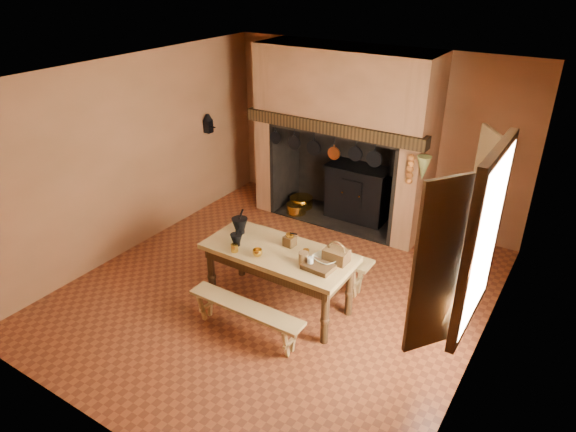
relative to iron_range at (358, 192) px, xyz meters
The scene contains 28 objects.
floor 2.50m from the iron_range, 89.02° to the right, with size 5.50×5.50×0.00m, color brown.
ceiling 3.37m from the iron_range, 89.02° to the right, with size 5.50×5.50×0.00m, color silver.
back_wall 0.97m from the iron_range, 82.10° to the left, with size 5.00×0.02×2.80m, color #9B613E.
wall_left 3.59m from the iron_range, 135.12° to the right, with size 0.02×5.50×2.80m, color #9B613E.
wall_right 3.65m from the iron_range, 43.91° to the right, with size 0.02×5.50×2.80m, color #9B613E.
wall_front 5.28m from the iron_range, 89.54° to the right, with size 5.00×0.02×2.80m, color #9B613E.
chimney_breast 1.36m from the iron_range, 151.95° to the right, with size 2.95×0.96×2.80m.
iron_range is the anchor object (origin of this frame).
hearth_pans 1.10m from the iron_range, 167.25° to the right, with size 0.51×0.62×0.20m.
hanging_pans 1.12m from the iron_range, 115.02° to the right, with size 1.92×0.29×0.27m.
onion_string 1.49m from the iron_range, 32.25° to the right, with size 0.12×0.10×0.46m, color #9F431D, non-canonical shape.
herb_bunch 1.65m from the iron_range, 28.28° to the right, with size 0.20×0.20×0.35m, color olive.
window 3.91m from the iron_range, 49.98° to the right, with size 0.39×1.75×1.76m.
wall_coffee_mill 2.74m from the iron_range, 159.32° to the right, with size 0.23×0.16×0.31m.
work_table 2.74m from the iron_range, 85.40° to the right, with size 1.85×0.82×0.80m.
bench_front 3.43m from the iron_range, 86.32° to the right, with size 1.47×0.26×0.41m.
bench_back 2.02m from the iron_range, 83.76° to the right, with size 1.80×0.32×0.51m.
mortar_large 2.69m from the iron_range, 99.43° to the right, with size 0.20×0.20×0.35m.
mortar_small 2.94m from the iron_range, 95.52° to the right, with size 0.15×0.15×0.26m.
coffee_grinder 2.60m from the iron_range, 83.90° to the right, with size 0.18×0.14×0.20m.
brass_mug_a 3.06m from the iron_range, 93.95° to the right, with size 0.09×0.09×0.10m, color gold.
brass_mug_b 2.74m from the iron_range, 78.09° to the right, with size 0.07×0.07×0.08m, color gold.
mixing_bowl 2.79m from the iron_range, 72.56° to the right, with size 0.30×0.30×0.07m, color beige.
stoneware_crock 2.92m from the iron_range, 77.48° to the right, with size 0.12×0.12×0.15m, color brown.
glass_jar 2.96m from the iron_range, 75.63° to the right, with size 0.07×0.07×0.13m, color beige.
wicker_basket 2.77m from the iron_range, 70.34° to the right, with size 0.28×0.21×0.27m.
wooden_tray 2.97m from the iron_range, 73.70° to the right, with size 0.34×0.24×0.06m, color #372611.
brass_cup 2.99m from the iron_range, 88.38° to the right, with size 0.12×0.12×0.09m, color gold.
Camera 1 is at (3.13, -4.70, 3.96)m, focal length 32.00 mm.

